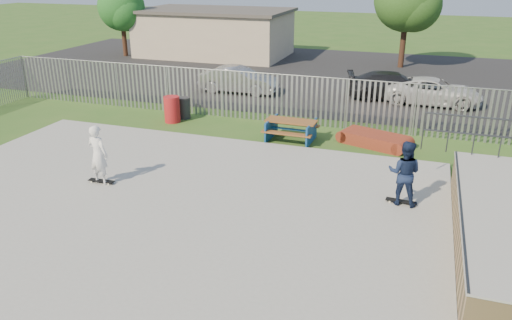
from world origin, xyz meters
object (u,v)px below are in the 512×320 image
(trash_bin_red, at_px, (172,109))
(car_white, at_px, (434,91))
(car_silver, at_px, (238,80))
(skater_navy, at_px, (404,173))
(trash_bin_grey, at_px, (184,108))
(funbox, at_px, (374,139))
(car_dark, at_px, (394,86))
(tree_left, at_px, (121,7))
(skater_white, at_px, (98,155))
(picnic_table, at_px, (291,130))

(trash_bin_red, relative_size, car_white, 0.25)
(trash_bin_red, relative_size, car_silver, 0.27)
(skater_navy, bearing_deg, trash_bin_grey, -26.38)
(funbox, relative_size, car_dark, 0.54)
(car_white, relative_size, tree_left, 0.88)
(trash_bin_grey, xyz_separation_m, car_white, (9.96, 5.73, 0.17))
(funbox, bearing_deg, skater_white, -119.57)
(picnic_table, height_order, car_white, car_white)
(picnic_table, bearing_deg, trash_bin_red, 174.24)
(trash_bin_red, height_order, car_white, car_white)
(picnic_table, distance_m, skater_white, 7.21)
(picnic_table, distance_m, skater_navy, 6.15)
(funbox, height_order, trash_bin_grey, trash_bin_grey)
(picnic_table, distance_m, funbox, 3.03)
(tree_left, bearing_deg, trash_bin_grey, -48.99)
(trash_bin_grey, relative_size, skater_white, 0.51)
(picnic_table, distance_m, tree_left, 21.22)
(car_dark, bearing_deg, trash_bin_grey, 114.68)
(trash_bin_grey, xyz_separation_m, skater_white, (0.90, -7.16, 0.58))
(car_silver, xyz_separation_m, car_white, (9.35, 0.82, -0.05))
(picnic_table, relative_size, car_dark, 0.43)
(car_silver, relative_size, tree_left, 0.80)
(car_silver, xyz_separation_m, skater_white, (0.29, -12.07, 0.36))
(trash_bin_red, xyz_separation_m, car_silver, (0.82, 5.55, 0.13))
(car_dark, relative_size, skater_navy, 2.52)
(car_dark, bearing_deg, skater_navy, 173.22)
(car_silver, bearing_deg, skater_white, -179.78)
(car_silver, xyz_separation_m, tree_left, (-11.45, 7.57, 2.65))
(car_silver, height_order, car_white, car_silver)
(tree_left, xyz_separation_m, skater_white, (11.74, -19.63, -2.29))
(car_silver, bearing_deg, funbox, -128.87)
(funbox, bearing_deg, car_silver, 161.20)
(trash_bin_red, xyz_separation_m, skater_navy, (9.50, -5.05, 0.49))
(trash_bin_grey, distance_m, tree_left, 16.77)
(trash_bin_grey, distance_m, car_dark, 10.18)
(car_silver, bearing_deg, picnic_table, -145.57)
(picnic_table, bearing_deg, car_dark, 68.78)
(trash_bin_red, bearing_deg, skater_white, -80.38)
(funbox, bearing_deg, tree_left, 163.74)
(funbox, distance_m, trash_bin_red, 8.25)
(car_silver, relative_size, car_dark, 0.89)
(trash_bin_grey, bearing_deg, picnic_table, -14.42)
(picnic_table, distance_m, car_white, 8.58)
(car_dark, height_order, skater_white, skater_white)
(picnic_table, bearing_deg, tree_left, 140.35)
(trash_bin_grey, bearing_deg, car_white, 29.90)
(trash_bin_red, bearing_deg, car_white, 32.09)
(picnic_table, xyz_separation_m, car_silver, (-4.43, 6.20, 0.27))
(trash_bin_grey, height_order, skater_white, skater_white)
(car_white, xyz_separation_m, skater_navy, (-0.67, -11.43, 0.41))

